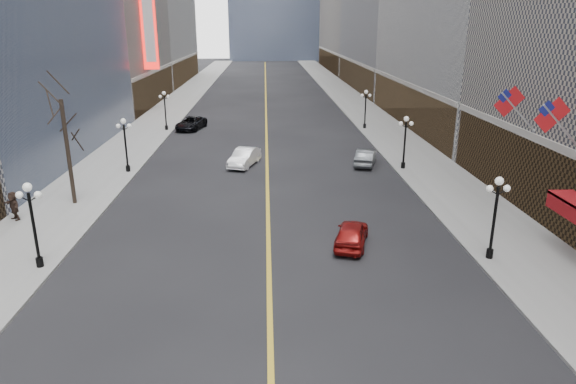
{
  "coord_description": "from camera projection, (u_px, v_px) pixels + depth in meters",
  "views": [
    {
      "loc": [
        -0.06,
        5.51,
        12.06
      ],
      "look_at": [
        0.69,
        22.59,
        6.45
      ],
      "focal_mm": 32.0,
      "sensor_mm": 36.0,
      "label": 1
    }
  ],
  "objects": [
    {
      "name": "sidewalk_east",
      "position": [
        376.0,
        122.0,
        65.53
      ],
      "size": [
        6.0,
        230.0,
        0.15
      ],
      "primitive_type": "cube",
      "color": "gray",
      "rests_on": "ground"
    },
    {
      "name": "sidewalk_west",
      "position": [
        155.0,
        124.0,
        64.37
      ],
      "size": [
        6.0,
        230.0,
        0.15
      ],
      "primitive_type": "cube",
      "color": "gray",
      "rests_on": "ground"
    },
    {
      "name": "lane_line",
      "position": [
        266.0,
        111.0,
        74.46
      ],
      "size": [
        0.25,
        200.0,
        0.02
      ],
      "primitive_type": "cube",
      "color": "gold",
      "rests_on": "ground"
    },
    {
      "name": "streetlamp_east_1",
      "position": [
        496.0,
        209.0,
        26.59
      ],
      "size": [
        1.26,
        0.44,
        4.52
      ],
      "color": "black",
      "rests_on": "sidewalk_east"
    },
    {
      "name": "streetlamp_east_2",
      "position": [
        405.0,
        137.0,
        43.68
      ],
      "size": [
        1.26,
        0.44,
        4.52
      ],
      "color": "black",
      "rests_on": "sidewalk_east"
    },
    {
      "name": "streetlamp_east_3",
      "position": [
        366.0,
        105.0,
        60.76
      ],
      "size": [
        1.26,
        0.44,
        4.52
      ],
      "color": "black",
      "rests_on": "sidewalk_east"
    },
    {
      "name": "streetlamp_west_1",
      "position": [
        32.0,
        217.0,
        25.61
      ],
      "size": [
        1.26,
        0.44,
        4.52
      ],
      "color": "black",
      "rests_on": "sidewalk_west"
    },
    {
      "name": "streetlamp_west_2",
      "position": [
        125.0,
        139.0,
        42.7
      ],
      "size": [
        1.26,
        0.44,
        4.52
      ],
      "color": "black",
      "rests_on": "sidewalk_west"
    },
    {
      "name": "streetlamp_west_3",
      "position": [
        165.0,
        106.0,
        59.78
      ],
      "size": [
        1.26,
        0.44,
        4.52
      ],
      "color": "black",
      "rests_on": "sidewalk_west"
    },
    {
      "name": "flag_4",
      "position": [
        555.0,
        118.0,
        27.27
      ],
      "size": [
        2.87,
        0.12,
        2.87
      ],
      "color": "#B2B2B7",
      "rests_on": "ground"
    },
    {
      "name": "flag_5",
      "position": [
        512.0,
        104.0,
        32.02
      ],
      "size": [
        2.87,
        0.12,
        2.87
      ],
      "color": "#B2B2B7",
      "rests_on": "ground"
    },
    {
      "name": "theatre_marquee",
      "position": [
        149.0,
        24.0,
        70.06
      ],
      "size": [
        2.0,
        0.55,
        12.0
      ],
      "color": "red",
      "rests_on": "ground"
    },
    {
      "name": "tree_west_far",
      "position": [
        63.0,
        116.0,
        33.99
      ],
      "size": [
        3.6,
        3.6,
        7.92
      ],
      "color": "#2D231C",
      "rests_on": "sidewalk_west"
    },
    {
      "name": "car_nb_mid",
      "position": [
        244.0,
        157.0,
        45.57
      ],
      "size": [
        2.98,
        4.97,
        1.55
      ],
      "primitive_type": "imported",
      "rotation": [
        0.0,
        0.0,
        -0.31
      ],
      "color": "white",
      "rests_on": "ground"
    },
    {
      "name": "car_nb_far",
      "position": [
        191.0,
        123.0,
        61.33
      ],
      "size": [
        3.65,
        5.81,
        1.5
      ],
      "primitive_type": "imported",
      "rotation": [
        0.0,
        0.0,
        -0.23
      ],
      "color": "black",
      "rests_on": "ground"
    },
    {
      "name": "car_sb_mid",
      "position": [
        352.0,
        234.0,
        29.14
      ],
      "size": [
        2.77,
        4.51,
        1.44
      ],
      "primitive_type": "imported",
      "rotation": [
        0.0,
        0.0,
        2.87
      ],
      "color": "maroon",
      "rests_on": "ground"
    },
    {
      "name": "car_sb_far",
      "position": [
        366.0,
        157.0,
        45.82
      ],
      "size": [
        2.79,
        4.73,
        1.47
      ],
      "primitive_type": "imported",
      "rotation": [
        0.0,
        0.0,
        2.85
      ],
      "color": "#464A4D",
      "rests_on": "ground"
    },
    {
      "name": "ped_west_far",
      "position": [
        14.0,
        206.0,
        32.55
      ],
      "size": [
        1.6,
        1.53,
        1.86
      ],
      "primitive_type": "imported",
      "rotation": [
        0.0,
        0.0,
        -0.74
      ],
      "color": "#31221B",
      "rests_on": "sidewalk_west"
    }
  ]
}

